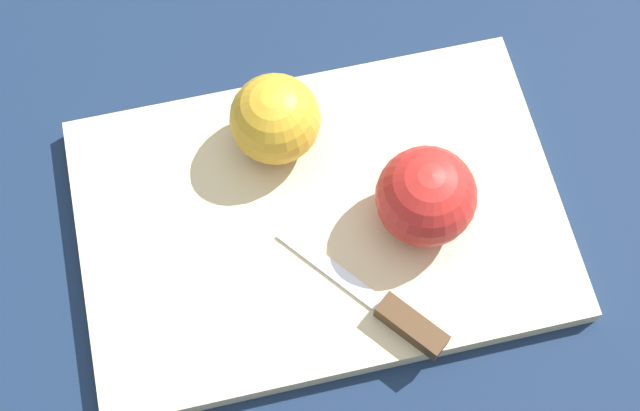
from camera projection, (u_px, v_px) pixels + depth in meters
The scene contains 5 objects.
ground_plane at pixel (320, 224), 0.80m from camera, with size 4.00×4.00×0.00m, color #14233D.
cutting_board at pixel (320, 219), 0.79m from camera, with size 0.44×0.32×0.02m.
apple_half_left at pixel (426, 197), 0.74m from camera, with size 0.09×0.09×0.09m.
apple_half_right at pixel (275, 120), 0.77m from camera, with size 0.08×0.08×0.08m.
knife at pixel (399, 317), 0.73m from camera, with size 0.11×0.15×0.02m.
Camera 1 is at (0.09, 0.28, 0.74)m, focal length 50.00 mm.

